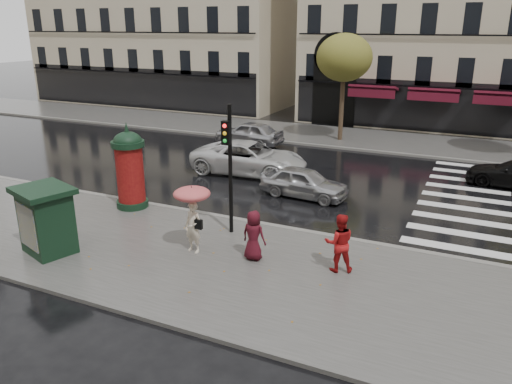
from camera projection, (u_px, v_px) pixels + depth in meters
The scene contains 16 objects.
ground at pixel (243, 263), 15.73m from camera, with size 160.00×160.00×0.00m, color black.
near_sidewalk at pixel (235, 268), 15.28m from camera, with size 90.00×7.00×0.12m, color #474744.
far_sidewalk at pixel (374, 140), 32.02m from camera, with size 90.00×6.00×0.12m, color #474744.
near_kerb at pixel (279, 227), 18.28m from camera, with size 90.00×0.25×0.14m, color slate.
far_kerb at pixel (363, 150), 29.44m from camera, with size 90.00×0.25×0.14m, color slate.
zebra_crossing at pixel (465, 198), 21.56m from camera, with size 3.60×11.75×0.01m, color silver.
tree_far_left at pixel (344, 58), 30.32m from camera, with size 3.40×3.40×6.64m.
woman_umbrella at pixel (192, 208), 15.77m from camera, with size 1.17×1.17×2.26m.
woman_red at pixel (339, 243), 14.71m from camera, with size 0.87×0.68×1.80m, color #AD1517.
man_burgundy at pixel (254, 235), 15.47m from camera, with size 0.78×0.51×1.60m, color #480E19.
morris_column at pixel (130, 167), 19.69m from camera, with size 1.29×1.29×3.48m.
traffic_light at pixel (229, 158), 16.81m from camera, with size 0.28×0.42×4.54m.
newsstand at pixel (46, 219), 15.89m from camera, with size 2.19×2.02×2.17m.
car_silver at pixel (304, 182), 21.52m from camera, with size 1.55×3.84×1.31m, color #B3B4B9.
car_white at pixel (249, 158), 24.83m from camera, with size 2.66×5.76×1.60m, color silver.
car_far_silver at pixel (249, 133), 30.76m from camera, with size 1.75×4.34×1.48m, color #ABACB0.
Camera 1 is at (6.39, -12.67, 7.15)m, focal length 35.00 mm.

